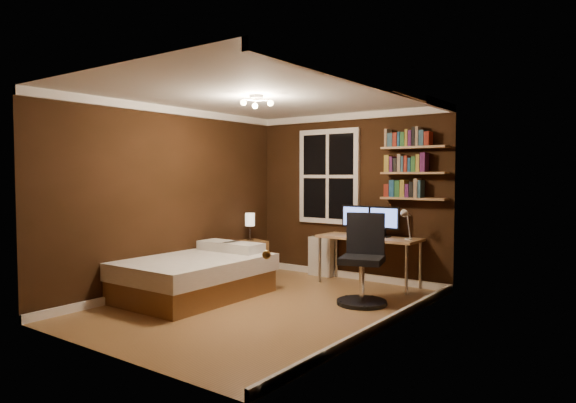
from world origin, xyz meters
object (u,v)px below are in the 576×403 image
Objects in this scene: bedside_lamp at (250,227)px; monitor_right at (384,222)px; monitor_left at (356,220)px; desk_lamp at (406,224)px; radiator at (321,256)px; bed at (195,276)px; nightstand at (250,258)px; office_chair at (363,268)px; desk at (369,241)px.

bedside_lamp is 0.95× the size of monitor_right.
monitor_right is (0.45, 0.00, 0.00)m from monitor_left.
desk_lamp is at bearing 8.31° from bedside_lamp.
desk_lamp reaches higher than bedside_lamp.
radiator is 1.38× the size of desk_lamp.
bedside_lamp is at bearing -171.69° from desk_lamp.
radiator is at bearing 170.61° from monitor_left.
bed reaches higher than nightstand.
monitor_left is 1.04× the size of desk_lamp.
monitor_left is 0.41× the size of office_chair.
bed is 1.55m from nightstand.
monitor_left is at bearing -9.39° from radiator.
office_chair is (0.67, -1.04, -0.48)m from monitor_left.
bedside_lamp reaches higher than bed.
monitor_right is (1.69, 2.03, 0.64)m from bed.
desk_lamp reaches higher than monitor_left.
radiator is 1.28m from monitor_right.
monitor_right is (2.04, 0.51, 0.64)m from nightstand.
office_chair is (1.34, -1.16, 0.13)m from radiator.
desk_lamp is (1.52, -0.27, 0.62)m from radiator.
monitor_right reaches higher than radiator.
monitor_right is 1.04× the size of desk_lamp.
desk_lamp is at bearing -21.56° from monitor_right.
desk is 3.34× the size of desk_lamp.
bed is 4.37× the size of bedside_lamp.
bed is 1.63m from bedside_lamp.
office_chair is (2.26, -0.53, 0.16)m from nightstand.
bedside_lamp is at bearing 102.62° from bed.
bed is 1.29× the size of desk.
radiator is (0.92, 0.63, 0.03)m from nightstand.
bedside_lamp reaches higher than radiator.
monitor_right reaches higher than bed.
office_chair is (1.91, 0.98, 0.16)m from bed.
nightstand is at bearing -171.69° from desk_lamp.
desk_lamp is (2.44, 0.36, 0.16)m from bedside_lamp.
monitor_right is at bearing 158.44° from desk_lamp.
monitor_right is 1.17m from office_chair.
nightstand is at bearing -165.87° from monitor_right.
desk is at bearing 96.46° from office_chair.
bed is at bearing -56.88° from nightstand.
bed is 2.48m from desk.
desk_lamp reaches higher than radiator.
monitor_left reaches higher than radiator.
monitor_left is (0.67, -0.11, 0.61)m from radiator.
monitor_right is (0.20, 0.07, 0.28)m from desk.
desk_lamp is (2.09, 1.87, 0.64)m from bed.
desk is at bearing -16.79° from monitor_left.
monitor_left is at bearing 169.42° from desk_lamp.
office_chair is at bearing 26.63° from bed.
bed is 2.21m from radiator.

